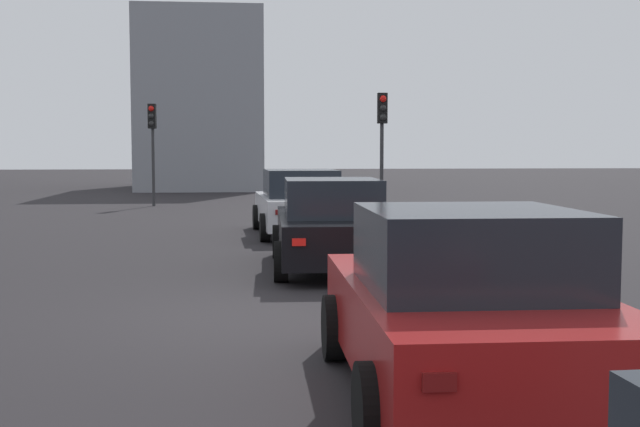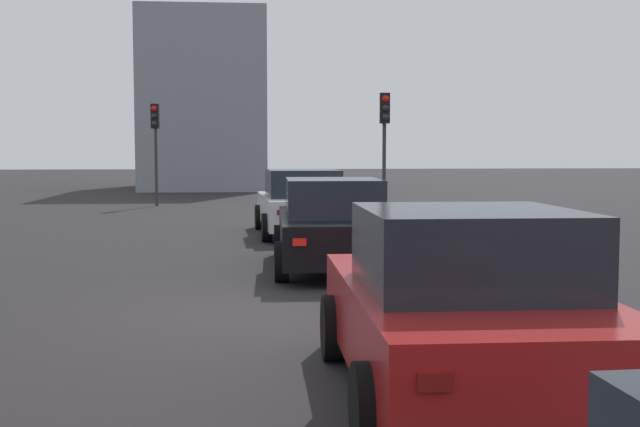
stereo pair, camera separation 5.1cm
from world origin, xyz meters
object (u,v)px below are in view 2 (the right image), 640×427
(car_red_left_third, at_px, (462,308))
(car_black_left_second, at_px, (332,226))
(car_white_left_lead, at_px, (302,204))
(traffic_light_near_right, at_px, (385,128))
(traffic_light_near_left, at_px, (155,132))

(car_red_left_third, bearing_deg, car_black_left_second, 2.96)
(car_white_left_lead, xyz_separation_m, car_red_left_third, (-13.11, -0.39, -0.00))
(car_red_left_third, xyz_separation_m, traffic_light_near_right, (17.43, -2.40, 1.95))
(car_white_left_lead, distance_m, traffic_light_near_right, 5.50)
(car_black_left_second, relative_size, car_red_left_third, 1.11)
(car_red_left_third, height_order, traffic_light_near_right, traffic_light_near_right)
(car_red_left_third, height_order, traffic_light_near_left, traffic_light_near_left)
(car_white_left_lead, height_order, traffic_light_near_right, traffic_light_near_right)
(car_red_left_third, bearing_deg, traffic_light_near_right, -6.95)
(car_red_left_third, relative_size, traffic_light_near_left, 1.10)
(car_black_left_second, relative_size, traffic_light_near_right, 1.21)
(car_black_left_second, bearing_deg, traffic_light_near_right, -12.89)
(car_white_left_lead, xyz_separation_m, traffic_light_near_left, (10.67, 4.61, 1.94))
(car_red_left_third, distance_m, traffic_light_near_right, 17.70)
(car_black_left_second, xyz_separation_m, traffic_light_near_right, (10.06, -2.67, 1.95))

